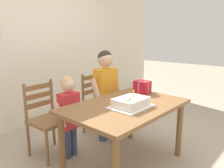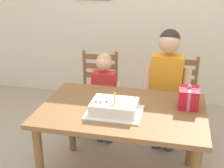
% 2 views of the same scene
% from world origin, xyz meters
% --- Properties ---
extents(back_wall, '(6.40, 0.11, 2.60)m').
position_xyz_m(back_wall, '(-0.00, 1.92, 1.30)').
color(back_wall, silver).
rests_on(back_wall, ground).
extents(dining_table, '(1.36, 0.91, 0.73)m').
position_xyz_m(dining_table, '(0.00, 0.00, 0.63)').
color(dining_table, brown).
rests_on(dining_table, ground).
extents(birthday_cake, '(0.44, 0.34, 0.19)m').
position_xyz_m(birthday_cake, '(-0.05, -0.11, 0.78)').
color(birthday_cake, white).
rests_on(birthday_cake, dining_table).
extents(gift_box_red_large, '(0.17, 0.19, 0.20)m').
position_xyz_m(gift_box_red_large, '(0.53, 0.14, 0.81)').
color(gift_box_red_large, red).
rests_on(gift_box_red_large, dining_table).
extents(chair_left, '(0.45, 0.45, 0.92)m').
position_xyz_m(chair_left, '(-0.45, 0.87, 0.47)').
color(chair_left, brown).
rests_on(chair_left, ground).
extents(chair_right, '(0.44, 0.44, 0.92)m').
position_xyz_m(chair_right, '(0.45, 0.87, 0.47)').
color(chair_right, brown).
rests_on(chair_right, ground).
extents(child_older, '(0.48, 0.28, 1.28)m').
position_xyz_m(child_older, '(0.33, 0.61, 0.78)').
color(child_older, '#38426B').
rests_on(child_older, ground).
extents(child_younger, '(0.37, 0.21, 1.01)m').
position_xyz_m(child_younger, '(-0.31, 0.61, 0.62)').
color(child_younger, '#38426B').
rests_on(child_younger, ground).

